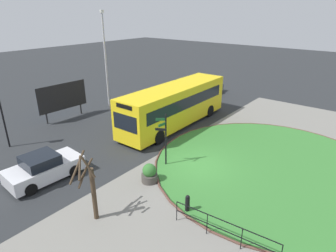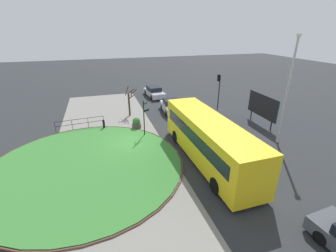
{
  "view_description": "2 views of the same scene",
  "coord_description": "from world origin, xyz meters",
  "px_view_note": "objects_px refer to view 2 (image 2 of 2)",
  "views": [
    {
      "loc": [
        -12.63,
        -7.92,
        8.63
      ],
      "look_at": [
        1.2,
        3.17,
        1.38
      ],
      "focal_mm": 30.58,
      "sensor_mm": 36.0,
      "label": 1
    },
    {
      "loc": [
        17.44,
        -1.97,
        8.95
      ],
      "look_at": [
        1.21,
        2.99,
        1.68
      ],
      "focal_mm": 24.5,
      "sensor_mm": 36.0,
      "label": 2
    }
  ],
  "objects_px": {
    "billboard_left": "(263,106)",
    "planter_near_signpost": "(136,123)",
    "lamppost_tall": "(288,89)",
    "bollard_foreground": "(104,124)",
    "bus_yellow": "(208,139)",
    "car_trailing": "(154,92)",
    "car_near_lane": "(171,106)",
    "street_tree_bare": "(130,101)",
    "traffic_light_near": "(219,84)",
    "signpost_directional": "(144,116)"
  },
  "relations": [
    {
      "from": "car_trailing",
      "to": "planter_near_signpost",
      "type": "height_order",
      "value": "car_trailing"
    },
    {
      "from": "billboard_left",
      "to": "street_tree_bare",
      "type": "relative_size",
      "value": 1.33
    },
    {
      "from": "signpost_directional",
      "to": "billboard_left",
      "type": "height_order",
      "value": "signpost_directional"
    },
    {
      "from": "bollard_foreground",
      "to": "street_tree_bare",
      "type": "relative_size",
      "value": 0.28
    },
    {
      "from": "planter_near_signpost",
      "to": "car_near_lane",
      "type": "bearing_deg",
      "value": 126.02
    },
    {
      "from": "bollard_foreground",
      "to": "planter_near_signpost",
      "type": "height_order",
      "value": "planter_near_signpost"
    },
    {
      "from": "car_trailing",
      "to": "billboard_left",
      "type": "bearing_deg",
      "value": 26.28
    },
    {
      "from": "traffic_light_near",
      "to": "lamppost_tall",
      "type": "height_order",
      "value": "lamppost_tall"
    },
    {
      "from": "signpost_directional",
      "to": "car_near_lane",
      "type": "height_order",
      "value": "signpost_directional"
    },
    {
      "from": "car_trailing",
      "to": "lamppost_tall",
      "type": "xyz_separation_m",
      "value": [
        16.8,
        6.57,
        3.93
      ]
    },
    {
      "from": "planter_near_signpost",
      "to": "bus_yellow",
      "type": "bearing_deg",
      "value": 28.13
    },
    {
      "from": "planter_near_signpost",
      "to": "car_trailing",
      "type": "bearing_deg",
      "value": 157.33
    },
    {
      "from": "bus_yellow",
      "to": "billboard_left",
      "type": "bearing_deg",
      "value": -61.21
    },
    {
      "from": "traffic_light_near",
      "to": "planter_near_signpost",
      "type": "relative_size",
      "value": 3.82
    },
    {
      "from": "planter_near_signpost",
      "to": "billboard_left",
      "type": "bearing_deg",
      "value": 77.55
    },
    {
      "from": "traffic_light_near",
      "to": "planter_near_signpost",
      "type": "xyz_separation_m",
      "value": [
        2.92,
        -10.22,
        -2.5
      ]
    },
    {
      "from": "bollard_foreground",
      "to": "street_tree_bare",
      "type": "height_order",
      "value": "street_tree_bare"
    },
    {
      "from": "signpost_directional",
      "to": "car_near_lane",
      "type": "bearing_deg",
      "value": 141.18
    },
    {
      "from": "signpost_directional",
      "to": "traffic_light_near",
      "type": "distance_m",
      "value": 10.92
    },
    {
      "from": "billboard_left",
      "to": "planter_near_signpost",
      "type": "height_order",
      "value": "billboard_left"
    },
    {
      "from": "billboard_left",
      "to": "planter_near_signpost",
      "type": "distance_m",
      "value": 12.46
    },
    {
      "from": "lamppost_tall",
      "to": "bollard_foreground",
      "type": "bearing_deg",
      "value": -117.67
    },
    {
      "from": "traffic_light_near",
      "to": "car_near_lane",
      "type": "bearing_deg",
      "value": 73.32
    },
    {
      "from": "planter_near_signpost",
      "to": "street_tree_bare",
      "type": "relative_size",
      "value": 0.33
    },
    {
      "from": "traffic_light_near",
      "to": "lamppost_tall",
      "type": "relative_size",
      "value": 0.48
    },
    {
      "from": "planter_near_signpost",
      "to": "street_tree_bare",
      "type": "height_order",
      "value": "street_tree_bare"
    },
    {
      "from": "bus_yellow",
      "to": "car_trailing",
      "type": "height_order",
      "value": "bus_yellow"
    },
    {
      "from": "billboard_left",
      "to": "lamppost_tall",
      "type": "bearing_deg",
      "value": -16.17
    },
    {
      "from": "car_near_lane",
      "to": "traffic_light_near",
      "type": "bearing_deg",
      "value": 88.21
    },
    {
      "from": "bus_yellow",
      "to": "car_near_lane",
      "type": "distance_m",
      "value": 10.78
    },
    {
      "from": "car_trailing",
      "to": "planter_near_signpost",
      "type": "bearing_deg",
      "value": -27.4
    },
    {
      "from": "car_near_lane",
      "to": "traffic_light_near",
      "type": "xyz_separation_m",
      "value": [
        0.45,
        5.59,
        2.3
      ]
    },
    {
      "from": "car_near_lane",
      "to": "lamppost_tall",
      "type": "xyz_separation_m",
      "value": [
        9.88,
        6.23,
        3.91
      ]
    },
    {
      "from": "signpost_directional",
      "to": "car_near_lane",
      "type": "xyz_separation_m",
      "value": [
        -5.2,
        4.19,
        -1.21
      ]
    },
    {
      "from": "street_tree_bare",
      "to": "lamppost_tall",
      "type": "bearing_deg",
      "value": 46.82
    },
    {
      "from": "street_tree_bare",
      "to": "car_trailing",
      "type": "bearing_deg",
      "value": 146.63
    },
    {
      "from": "bollard_foreground",
      "to": "bus_yellow",
      "type": "height_order",
      "value": "bus_yellow"
    },
    {
      "from": "bollard_foreground",
      "to": "lamppost_tall",
      "type": "relative_size",
      "value": 0.11
    },
    {
      "from": "signpost_directional",
      "to": "lamppost_tall",
      "type": "bearing_deg",
      "value": 65.85
    },
    {
      "from": "car_trailing",
      "to": "street_tree_bare",
      "type": "xyz_separation_m",
      "value": [
        6.57,
        -4.33,
        0.99
      ]
    },
    {
      "from": "car_near_lane",
      "to": "street_tree_bare",
      "type": "xyz_separation_m",
      "value": [
        -0.35,
        -4.66,
        0.97
      ]
    },
    {
      "from": "billboard_left",
      "to": "traffic_light_near",
      "type": "bearing_deg",
      "value": -159.99
    },
    {
      "from": "bollard_foreground",
      "to": "bus_yellow",
      "type": "distance_m",
      "value": 10.76
    },
    {
      "from": "bus_yellow",
      "to": "billboard_left",
      "type": "height_order",
      "value": "bus_yellow"
    },
    {
      "from": "billboard_left",
      "to": "street_tree_bare",
      "type": "bearing_deg",
      "value": -116.3
    },
    {
      "from": "car_trailing",
      "to": "traffic_light_near",
      "type": "xyz_separation_m",
      "value": [
        7.37,
        5.92,
        2.32
      ]
    },
    {
      "from": "car_near_lane",
      "to": "lamppost_tall",
      "type": "height_order",
      "value": "lamppost_tall"
    },
    {
      "from": "bollard_foreground",
      "to": "car_trailing",
      "type": "height_order",
      "value": "car_trailing"
    },
    {
      "from": "car_trailing",
      "to": "street_tree_bare",
      "type": "distance_m",
      "value": 7.93
    },
    {
      "from": "bollard_foreground",
      "to": "bus_yellow",
      "type": "relative_size",
      "value": 0.08
    }
  ]
}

